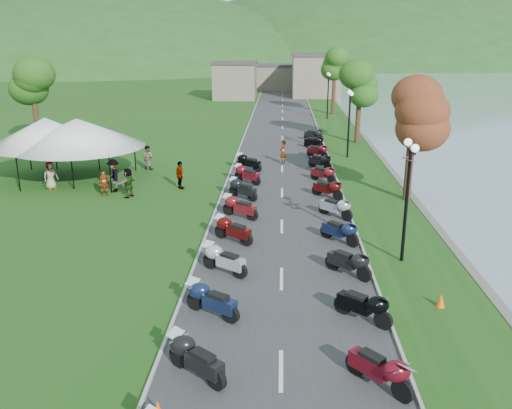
{
  "coord_description": "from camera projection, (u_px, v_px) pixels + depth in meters",
  "views": [
    {
      "loc": [
        -0.08,
        -3.11,
        9.01
      ],
      "look_at": [
        -1.25,
        21.43,
        1.3
      ],
      "focal_mm": 38.0,
      "sensor_mm": 36.0,
      "label": 1
    }
  ],
  "objects": [
    {
      "name": "vendor_tent_side",
      "position": [
        48.0,
        149.0,
        34.94
      ],
      "size": [
        4.86,
        4.86,
        4.0
      ],
      "primitive_type": null,
      "color": "white",
      "rests_on": "ground"
    },
    {
      "name": "far_building",
      "position": [
        270.0,
        78.0,
        86.01
      ],
      "size": [
        18.0,
        16.0,
        5.0
      ],
      "primitive_type": "cube",
      "color": "#756C5B",
      "rests_on": "ground"
    },
    {
      "name": "vendor_tent_main",
      "position": [
        79.0,
        150.0,
        34.57
      ],
      "size": [
        5.59,
        5.59,
        4.0
      ],
      "primitive_type": null,
      "color": "white",
      "rests_on": "ground"
    },
    {
      "name": "pedestrian_b",
      "position": [
        148.0,
        169.0,
        38.03
      ],
      "size": [
        0.92,
        0.68,
        1.69
      ],
      "primitive_type": "imported",
      "rotation": [
        0.0,
        0.0,
        2.83
      ],
      "color": "slate",
      "rests_on": "ground"
    },
    {
      "name": "moto_row_left",
      "position": [
        215.0,
        302.0,
        17.97
      ],
      "size": [
        2.6,
        43.33,
        1.1
      ],
      "primitive_type": null,
      "color": "#331411",
      "rests_on": "ground"
    },
    {
      "name": "pedestrian_c",
      "position": [
        115.0,
        191.0,
        32.66
      ],
      "size": [
        0.98,
        1.38,
        1.97
      ],
      "primitive_type": "imported",
      "rotation": [
        0.0,
        0.0,
        5.11
      ],
      "color": "slate",
      "rests_on": "ground"
    },
    {
      "name": "moto_row_right",
      "position": [
        337.0,
        219.0,
        26.1
      ],
      "size": [
        2.6,
        48.33,
        1.1
      ],
      "primitive_type": null,
      "color": "#331411",
      "rests_on": "ground"
    },
    {
      "name": "road",
      "position": [
        282.0,
        151.0,
        43.78
      ],
      "size": [
        7.0,
        120.0,
        0.02
      ],
      "primitive_type": "cube",
      "color": "#38383B",
      "rests_on": "ground"
    },
    {
      "name": "hills_backdrop",
      "position": [
        283.0,
        61.0,
        196.28
      ],
      "size": [
        360.0,
        120.0,
        76.0
      ],
      "primitive_type": null,
      "color": "#285621",
      "rests_on": "ground"
    },
    {
      "name": "pedestrian_a",
      "position": [
        105.0,
        195.0,
        31.79
      ],
      "size": [
        0.67,
        0.59,
        1.52
      ],
      "primitive_type": "imported",
      "rotation": [
        0.0,
        0.0,
        0.39
      ],
      "color": "slate",
      "rests_on": "ground"
    },
    {
      "name": "tree_lakeside",
      "position": [
        412.0,
        132.0,
        29.83
      ],
      "size": [
        2.8,
        2.8,
        7.78
      ],
      "primitive_type": null,
      "color": "#2E651B",
      "rests_on": "ground"
    }
  ]
}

